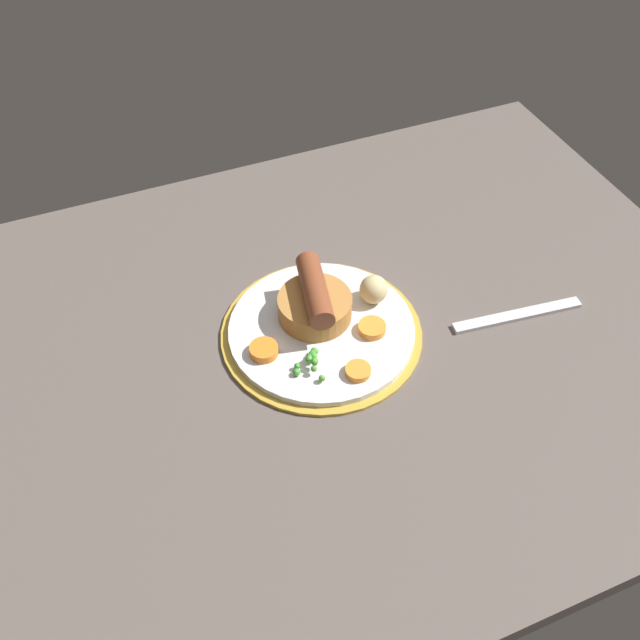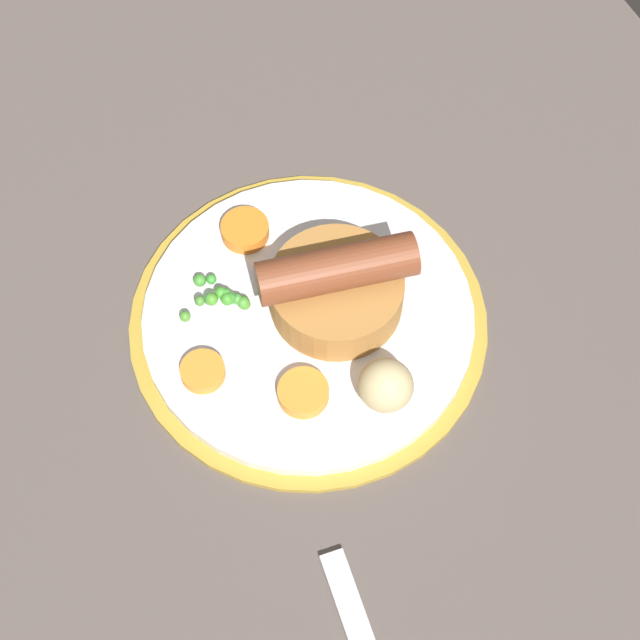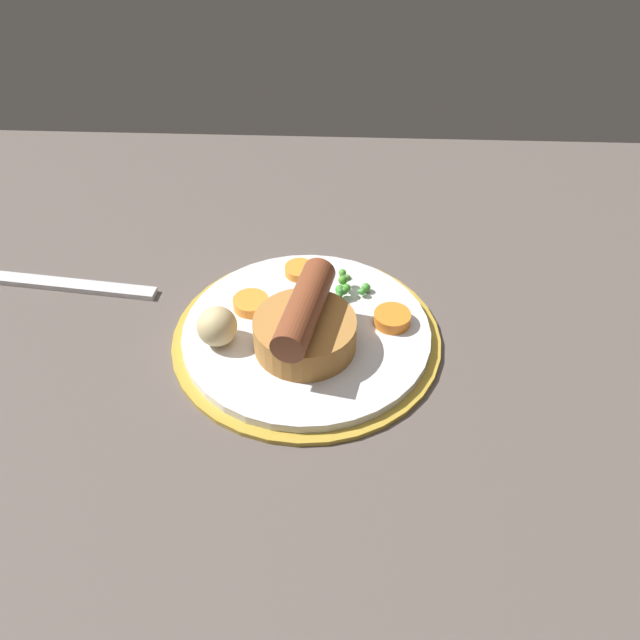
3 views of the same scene
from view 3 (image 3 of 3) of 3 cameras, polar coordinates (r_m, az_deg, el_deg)
dining_table at (r=71.23cm, az=-1.00°, el=-1.76°), size 110.00×80.00×3.00cm
dinner_plate at (r=68.86cm, az=-1.43°, el=-1.28°), size 25.93×25.93×1.40cm
sausage_pudding at (r=64.98cm, az=-0.91°, el=-0.54°), size 9.54×11.44×6.24cm
pea_pile at (r=71.59cm, az=1.95°, el=2.66°), size 4.18×5.06×1.88cm
potato_chunk_0 at (r=66.48cm, az=-8.24°, el=-0.50°), size 5.29×5.28×3.81cm
carrot_slice_0 at (r=69.21cm, az=5.78°, el=0.34°), size 3.95×3.95×1.18cm
carrot_slice_1 at (r=74.57cm, az=-1.64°, el=4.00°), size 4.40×4.40×0.92cm
carrot_slice_2 at (r=70.68cm, az=-5.55°, el=1.34°), size 4.92×4.92×1.04cm
fork at (r=79.43cm, az=-19.15°, el=2.64°), size 18.06×3.67×0.60cm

